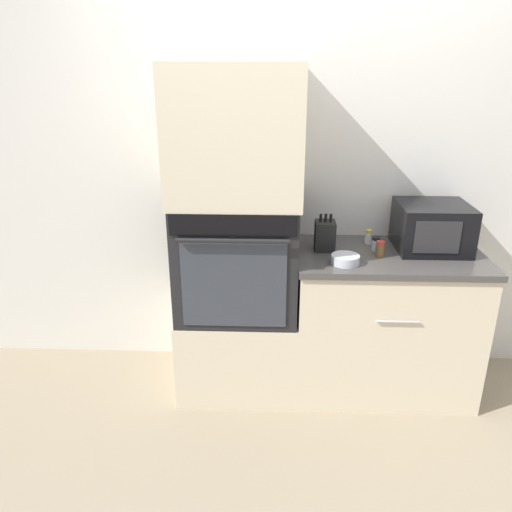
{
  "coord_description": "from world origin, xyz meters",
  "views": [
    {
      "loc": [
        -0.14,
        -2.34,
        1.86
      ],
      "look_at": [
        -0.24,
        0.21,
        0.87
      ],
      "focal_mm": 35.0,
      "sensor_mm": 36.0,
      "label": 1
    }
  ],
  "objects_px": {
    "condiment_jar_mid": "(380,249)",
    "bowl": "(345,259)",
    "wall_oven": "(238,255)",
    "microwave": "(432,227)",
    "knife_block": "(325,235)",
    "condiment_jar_far": "(376,244)",
    "condiment_jar_near": "(368,237)"
  },
  "relations": [
    {
      "from": "condiment_jar_mid",
      "to": "bowl",
      "type": "bearing_deg",
      "value": -149.43
    },
    {
      "from": "condiment_jar_mid",
      "to": "wall_oven",
      "type": "bearing_deg",
      "value": 176.73
    },
    {
      "from": "bowl",
      "to": "condiment_jar_mid",
      "type": "relative_size",
      "value": 1.78
    },
    {
      "from": "microwave",
      "to": "bowl",
      "type": "height_order",
      "value": "microwave"
    },
    {
      "from": "microwave",
      "to": "bowl",
      "type": "distance_m",
      "value": 0.58
    },
    {
      "from": "knife_block",
      "to": "condiment_jar_mid",
      "type": "xyz_separation_m",
      "value": [
        0.3,
        -0.09,
        -0.04
      ]
    },
    {
      "from": "wall_oven",
      "to": "bowl",
      "type": "height_order",
      "value": "wall_oven"
    },
    {
      "from": "wall_oven",
      "to": "condiment_jar_mid",
      "type": "bearing_deg",
      "value": -3.27
    },
    {
      "from": "knife_block",
      "to": "condiment_jar_far",
      "type": "height_order",
      "value": "knife_block"
    },
    {
      "from": "condiment_jar_near",
      "to": "condiment_jar_mid",
      "type": "xyz_separation_m",
      "value": [
        0.03,
        -0.2,
        -0.0
      ]
    },
    {
      "from": "wall_oven",
      "to": "condiment_jar_far",
      "type": "relative_size",
      "value": 8.64
    },
    {
      "from": "wall_oven",
      "to": "bowl",
      "type": "xyz_separation_m",
      "value": [
        0.58,
        -0.17,
        0.05
      ]
    },
    {
      "from": "condiment_jar_far",
      "to": "wall_oven",
      "type": "bearing_deg",
      "value": -176.55
    },
    {
      "from": "wall_oven",
      "to": "condiment_jar_mid",
      "type": "xyz_separation_m",
      "value": [
        0.79,
        -0.05,
        0.07
      ]
    },
    {
      "from": "knife_block",
      "to": "condiment_jar_mid",
      "type": "relative_size",
      "value": 2.49
    },
    {
      "from": "wall_oven",
      "to": "microwave",
      "type": "height_order",
      "value": "wall_oven"
    },
    {
      "from": "microwave",
      "to": "condiment_jar_far",
      "type": "height_order",
      "value": "microwave"
    },
    {
      "from": "microwave",
      "to": "wall_oven",
      "type": "bearing_deg",
      "value": -175.75
    },
    {
      "from": "wall_oven",
      "to": "bowl",
      "type": "distance_m",
      "value": 0.61
    },
    {
      "from": "wall_oven",
      "to": "microwave",
      "type": "distance_m",
      "value": 1.11
    },
    {
      "from": "bowl",
      "to": "condiment_jar_far",
      "type": "relative_size",
      "value": 1.96
    },
    {
      "from": "bowl",
      "to": "condiment_jar_far",
      "type": "distance_m",
      "value": 0.29
    },
    {
      "from": "knife_block",
      "to": "condiment_jar_near",
      "type": "xyz_separation_m",
      "value": [
        0.27,
        0.11,
        -0.04
      ]
    },
    {
      "from": "wall_oven",
      "to": "bowl",
      "type": "bearing_deg",
      "value": -15.9
    },
    {
      "from": "microwave",
      "to": "condiment_jar_near",
      "type": "xyz_separation_m",
      "value": [
        -0.34,
        0.07,
        -0.09
      ]
    },
    {
      "from": "condiment_jar_mid",
      "to": "condiment_jar_far",
      "type": "relative_size",
      "value": 1.1
    },
    {
      "from": "condiment_jar_near",
      "to": "condiment_jar_far",
      "type": "relative_size",
      "value": 1.11
    },
    {
      "from": "wall_oven",
      "to": "knife_block",
      "type": "height_order",
      "value": "wall_oven"
    },
    {
      "from": "knife_block",
      "to": "condiment_jar_far",
      "type": "relative_size",
      "value": 2.74
    },
    {
      "from": "wall_oven",
      "to": "knife_block",
      "type": "distance_m",
      "value": 0.51
    },
    {
      "from": "condiment_jar_far",
      "to": "microwave",
      "type": "bearing_deg",
      "value": 6.24
    },
    {
      "from": "microwave",
      "to": "condiment_jar_near",
      "type": "relative_size",
      "value": 4.58
    }
  ]
}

